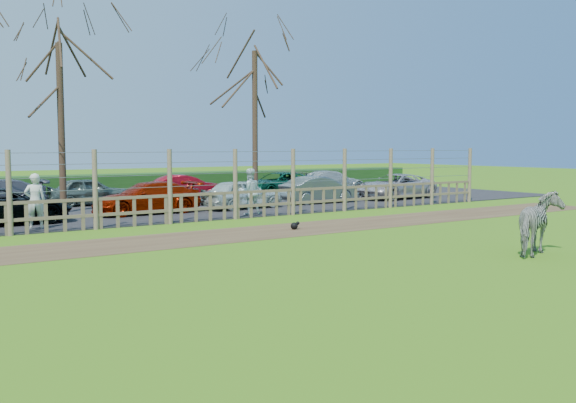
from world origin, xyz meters
TOP-DOWN VIEW (x-y plane):
  - ground at (0.00, 0.00)m, footprint 120.00×120.00m
  - dirt_strip at (0.00, 4.50)m, footprint 34.00×2.80m
  - asphalt at (0.00, 14.50)m, footprint 44.00×13.00m
  - hedge at (0.00, 21.50)m, footprint 46.00×2.00m
  - fence at (0.00, 8.00)m, footprint 30.16×0.16m
  - tree_mid at (-2.00, 13.50)m, footprint 4.80×4.80m
  - tree_right at (7.00, 14.00)m, footprint 4.80×4.80m
  - zebra at (4.73, -2.69)m, footprint 1.98×1.46m
  - visitor_a at (-4.10, 8.88)m, footprint 0.70×0.53m
  - visitor_b at (3.50, 8.69)m, footprint 0.96×0.81m
  - crow at (2.60, 4.47)m, footprint 0.31×0.23m
  - car_2 at (-4.71, 10.68)m, footprint 4.42×2.23m
  - car_3 at (0.49, 11.23)m, footprint 4.18×1.79m
  - car_4 at (4.46, 10.90)m, footprint 3.68×1.86m
  - car_5 at (8.65, 11.20)m, footprint 3.66×1.32m
  - car_6 at (13.19, 10.99)m, footprint 4.48×2.38m
  - car_10 at (-0.23, 15.91)m, footprint 3.65×1.76m
  - car_11 at (4.30, 15.88)m, footprint 3.77×1.72m
  - car_12 at (9.47, 15.76)m, footprint 4.50×2.41m
  - car_13 at (13.16, 16.02)m, footprint 4.17×1.76m

SIDE VIEW (x-z plane):
  - ground at x=0.00m, z-range 0.00..0.00m
  - dirt_strip at x=0.00m, z-range 0.00..0.01m
  - asphalt at x=0.00m, z-range 0.00..0.04m
  - crow at x=2.60m, z-range 0.00..0.25m
  - hedge at x=0.00m, z-range 0.00..1.10m
  - car_2 at x=-4.71m, z-range 0.04..1.24m
  - car_3 at x=0.49m, z-range 0.04..1.24m
  - car_4 at x=4.46m, z-range 0.04..1.24m
  - car_5 at x=8.65m, z-range 0.04..1.24m
  - car_6 at x=13.19m, z-range 0.04..1.24m
  - car_10 at x=-0.23m, z-range 0.04..1.24m
  - car_11 at x=4.30m, z-range 0.04..1.24m
  - car_12 at x=9.47m, z-range 0.04..1.24m
  - car_13 at x=13.16m, z-range 0.04..1.24m
  - zebra at x=4.73m, z-range 0.00..1.52m
  - fence at x=0.00m, z-range -0.45..2.05m
  - visitor_a at x=-4.10m, z-range 0.04..1.76m
  - visitor_b at x=3.50m, z-range 0.04..1.76m
  - tree_mid at x=-2.00m, z-range 1.45..8.28m
  - tree_right at x=7.00m, z-range 1.57..8.92m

